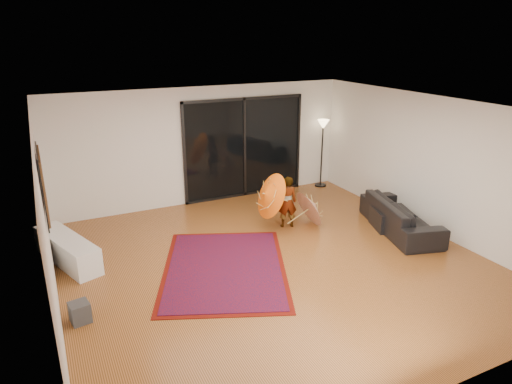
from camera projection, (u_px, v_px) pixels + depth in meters
floor at (275, 263)px, 8.01m from camera, size 7.00×7.00×0.00m
ceiling at (277, 109)px, 7.11m from camera, size 7.00×7.00×0.00m
wall_back at (204, 146)px, 10.53m from camera, size 7.00×0.00×7.00m
wall_front at (440, 292)px, 4.59m from camera, size 7.00×0.00×7.00m
wall_left at (46, 227)px, 6.12m from camera, size 0.00×7.00×7.00m
wall_right at (432, 165)px, 9.00m from camera, size 0.00×7.00×7.00m
sliding_door at (244, 148)px, 10.97m from camera, size 3.06×0.07×2.40m
painting at (43, 185)px, 6.89m from camera, size 0.04×1.28×1.08m
media_console at (67, 250)px, 7.95m from camera, size 1.00×1.77×0.48m
speaker at (80, 312)px, 6.33m from camera, size 0.30×0.30×0.29m
persian_rug at (225, 268)px, 7.81m from camera, size 3.01×3.45×0.02m
sofa at (401, 216)px, 9.22m from camera, size 1.41×2.32×0.63m
ottoman at (391, 219)px, 9.39m from camera, size 0.89×0.89×0.40m
floor_lamp at (323, 134)px, 11.59m from camera, size 0.30×0.30×1.75m
child at (287, 202)px, 9.33m from camera, size 0.45×0.36×1.09m
parasol_orange at (264, 198)px, 9.00m from camera, size 0.54×0.93×0.92m
parasol_white at (316, 202)px, 9.47m from camera, size 0.52×0.81×0.91m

